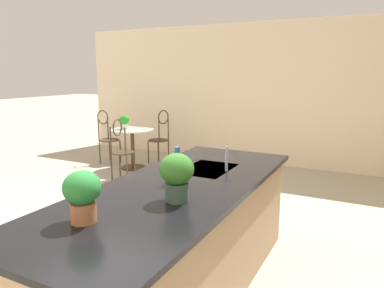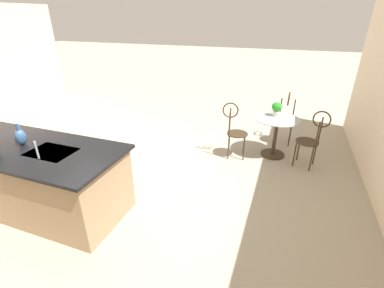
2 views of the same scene
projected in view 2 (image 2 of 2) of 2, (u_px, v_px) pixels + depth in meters
ground_plane at (92, 177)px, 4.47m from camera, size 40.00×40.00×0.00m
kitchen_island at (27, 175)px, 3.65m from camera, size 2.80×1.06×0.92m
bistro_table at (275, 133)px, 4.98m from camera, size 0.80×0.80×0.74m
chair_near_window at (235, 128)px, 4.89m from camera, size 0.51×0.44×1.04m
chair_by_island at (312, 137)px, 4.54m from camera, size 0.52×0.46×1.04m
chair_toward_desk at (286, 116)px, 5.48m from camera, size 0.40×0.49×1.04m
sink_faucet at (37, 150)px, 3.08m from camera, size 0.02×0.02×0.22m
potted_plant_on_table at (277, 108)px, 4.91m from camera, size 0.18×0.18×0.26m
vase_on_counter at (21, 137)px, 3.41m from camera, size 0.13×0.13×0.29m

